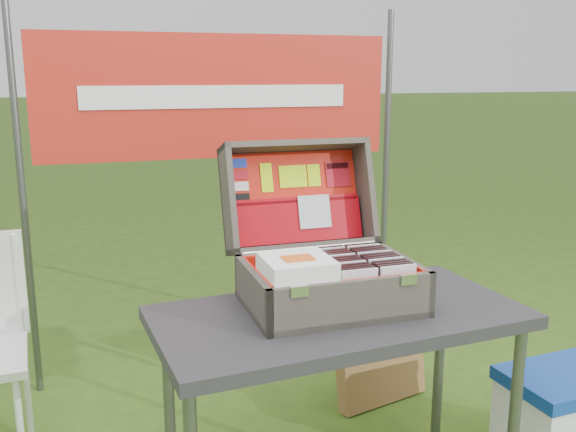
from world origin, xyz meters
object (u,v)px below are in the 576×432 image
object	(u,v)px
table	(337,415)
cooler	(561,419)
suitcase	(324,228)
cardboard_box	(380,351)

from	to	relation	value
table	cooler	distance (m)	0.89
table	suitcase	xyz separation A→B (m)	(-0.01, 0.11, 0.58)
suitcase	cooler	xyz separation A→B (m)	(0.88, -0.11, -0.75)
table	cooler	xyz separation A→B (m)	(0.87, -0.01, -0.17)
cooler	cardboard_box	xyz separation A→B (m)	(-0.41, 0.64, 0.05)
table	cooler	size ratio (longest dim) A/B	2.73
table	cardboard_box	bearing A→B (deg)	49.42
table	suitcase	bearing A→B (deg)	91.31
table	cardboard_box	distance (m)	0.79
suitcase	cooler	distance (m)	1.16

